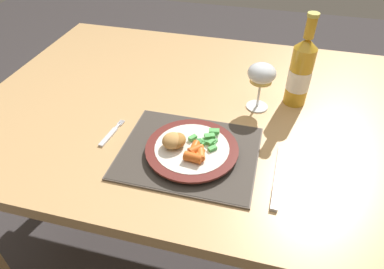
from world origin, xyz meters
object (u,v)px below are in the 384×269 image
object	(u,v)px
fork	(110,135)
dining_table	(221,126)
bottle	(300,72)
wine_glass	(262,75)
table_knife	(277,182)
dinner_plate	(192,150)

from	to	relation	value
fork	dining_table	bearing A→B (deg)	37.57
dining_table	bottle	distance (m)	0.29
wine_glass	fork	bearing A→B (deg)	-147.63
table_knife	bottle	size ratio (longest dim) A/B	0.78
dining_table	wine_glass	bearing A→B (deg)	15.26
dinner_plate	table_knife	world-z (taller)	dinner_plate
dining_table	table_knife	distance (m)	0.34
table_knife	dining_table	bearing A→B (deg)	124.01
table_knife	wine_glass	size ratio (longest dim) A/B	1.49
dinner_plate	table_knife	size ratio (longest dim) A/B	1.10
table_knife	fork	bearing A→B (deg)	172.41
dining_table	fork	xyz separation A→B (m)	(-0.28, -0.21, 0.08)
bottle	fork	bearing A→B (deg)	-148.77
dining_table	table_knife	xyz separation A→B (m)	(0.19, -0.27, 0.08)
fork	table_knife	distance (m)	0.47
table_knife	bottle	distance (m)	0.37
fork	dinner_plate	bearing A→B (deg)	-4.37
dining_table	fork	world-z (taller)	fork
fork	wine_glass	world-z (taller)	wine_glass
dining_table	table_knife	bearing A→B (deg)	-55.99
dinner_plate	wine_glass	world-z (taller)	wine_glass
dining_table	dinner_plate	world-z (taller)	dinner_plate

